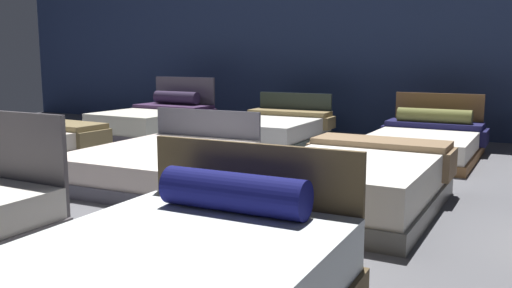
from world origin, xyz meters
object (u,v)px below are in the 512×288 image
object	(u,v)px
bed_5	(161,164)
bed_8	(155,121)
bed_4	(17,147)
bed_9	(273,131)
bed_10	(425,142)
bed_6	(358,182)

from	to	relation	value
bed_5	bed_8	bearing A→B (deg)	127.58
bed_4	bed_5	bearing A→B (deg)	4.06
bed_9	bed_10	size ratio (longest dim) A/B	0.94
bed_4	bed_9	world-z (taller)	bed_9
bed_6	bed_9	distance (m)	3.85
bed_9	bed_10	distance (m)	2.43
bed_5	bed_9	size ratio (longest dim) A/B	1.09
bed_8	bed_9	xyz separation A→B (m)	(2.44, -0.01, -0.03)
bed_4	bed_10	size ratio (longest dim) A/B	0.97
bed_9	bed_6	bearing A→B (deg)	-52.72
bed_6	bed_10	size ratio (longest dim) A/B	1.00
bed_6	bed_8	size ratio (longest dim) A/B	1.03
bed_4	bed_10	bearing A→B (deg)	34.98
bed_6	bed_10	world-z (taller)	bed_10
bed_6	bed_10	distance (m)	3.04
bed_6	bed_8	bearing A→B (deg)	148.10
bed_6	bed_5	bearing A→B (deg)	178.84
bed_4	bed_8	size ratio (longest dim) A/B	1.01
bed_5	bed_6	size ratio (longest dim) A/B	1.03
bed_5	bed_10	size ratio (longest dim) A/B	1.03
bed_9	bed_10	bearing A→B (deg)	-0.66
bed_10	bed_8	bearing A→B (deg)	-179.75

